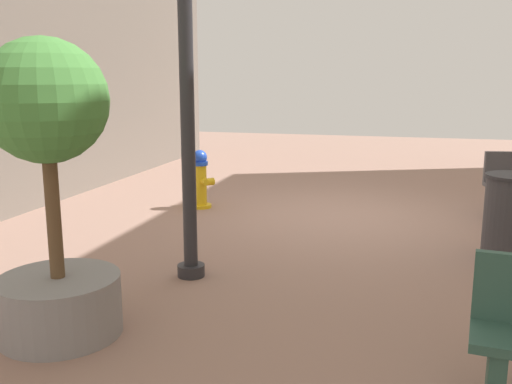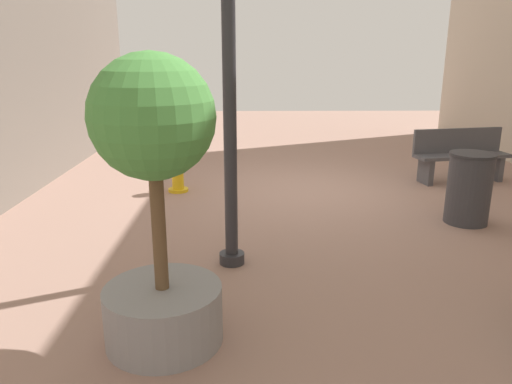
% 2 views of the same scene
% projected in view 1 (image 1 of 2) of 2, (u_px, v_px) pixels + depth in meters
% --- Properties ---
extents(ground_plane, '(23.40, 23.40, 0.00)m').
position_uv_depth(ground_plane, '(341.00, 217.00, 8.28)').
color(ground_plane, '#9E7A6B').
extents(fire_hydrant, '(0.38, 0.38, 0.90)m').
position_uv_depth(fire_hydrant, '(201.00, 179.00, 8.77)').
color(fire_hydrant, gold).
rests_on(fire_hydrant, ground_plane).
extents(planter_tree, '(0.95, 0.95, 2.30)m').
position_uv_depth(planter_tree, '(51.00, 176.00, 4.26)').
color(planter_tree, gray).
rests_on(planter_tree, ground_plane).
extents(street_lamp, '(0.36, 0.36, 4.13)m').
position_uv_depth(street_lamp, '(185.00, 17.00, 5.31)').
color(street_lamp, '#2D2D33').
rests_on(street_lamp, ground_plane).
extents(trash_bin, '(0.61, 0.61, 0.98)m').
position_uv_depth(trash_bin, '(511.00, 219.00, 6.13)').
color(trash_bin, '#38383D').
rests_on(trash_bin, ground_plane).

